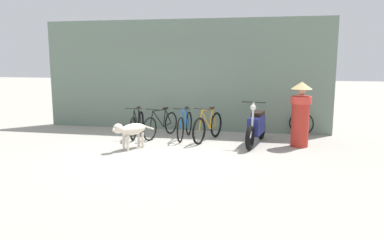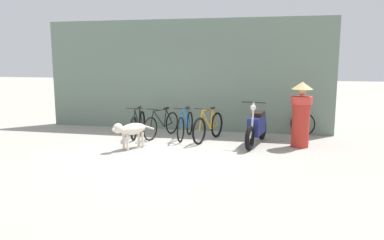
# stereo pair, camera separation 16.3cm
# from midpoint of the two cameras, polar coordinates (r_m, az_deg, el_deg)

# --- Properties ---
(ground_plane) EXTENTS (60.00, 60.00, 0.00)m
(ground_plane) POSITION_cam_midpoint_polar(r_m,az_deg,el_deg) (8.63, -6.43, -5.06)
(ground_plane) COLOR #9E998E
(shop_wall_back) EXTENTS (8.65, 0.20, 3.28)m
(shop_wall_back) POSITION_cam_midpoint_polar(r_m,az_deg,el_deg) (11.28, -1.82, 6.81)
(shop_wall_back) COLOR slate
(shop_wall_back) RESTS_ON ground
(bicycle_0) EXTENTS (0.46, 1.62, 0.84)m
(bicycle_0) POSITION_cam_midpoint_polar(r_m,az_deg,el_deg) (10.43, -8.79, -0.68)
(bicycle_0) COLOR black
(bicycle_0) RESTS_ON ground
(bicycle_1) EXTENTS (0.59, 1.63, 0.82)m
(bicycle_1) POSITION_cam_midpoint_polar(r_m,az_deg,el_deg) (10.31, -5.21, -0.72)
(bicycle_1) COLOR black
(bicycle_1) RESTS_ON ground
(bicycle_2) EXTENTS (0.46, 1.64, 0.87)m
(bicycle_2) POSITION_cam_midpoint_polar(r_m,az_deg,el_deg) (10.09, -1.56, -0.83)
(bicycle_2) COLOR black
(bicycle_2) RESTS_ON ground
(bicycle_3) EXTENTS (0.60, 1.67, 0.90)m
(bicycle_3) POSITION_cam_midpoint_polar(r_m,az_deg,el_deg) (9.83, 1.97, -1.07)
(bicycle_3) COLOR black
(bicycle_3) RESTS_ON ground
(motorcycle) EXTENTS (0.58, 1.91, 1.12)m
(motorcycle) POSITION_cam_midpoint_polar(r_m,az_deg,el_deg) (9.49, 9.28, -1.07)
(motorcycle) COLOR black
(motorcycle) RESTS_ON ground
(stray_dog) EXTENTS (0.73, 1.10, 0.67)m
(stray_dog) POSITION_cam_midpoint_polar(r_m,az_deg,el_deg) (8.97, -9.87, -1.51)
(stray_dog) COLOR beige
(stray_dog) RESTS_ON ground
(person_in_robes) EXTENTS (0.72, 0.72, 1.59)m
(person_in_robes) POSITION_cam_midpoint_polar(r_m,az_deg,el_deg) (9.44, 15.73, 1.09)
(person_in_robes) COLOR #B72D23
(person_in_robes) RESTS_ON ground
(spare_tire_left) EXTENTS (0.67, 0.21, 0.68)m
(spare_tire_left) POSITION_cam_midpoint_polar(r_m,az_deg,el_deg) (10.89, 15.91, -0.52)
(spare_tire_left) COLOR black
(spare_tire_left) RESTS_ON ground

